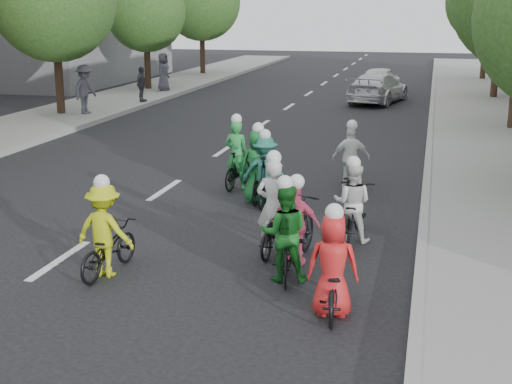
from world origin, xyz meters
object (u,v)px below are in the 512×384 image
at_px(cyclist_1, 285,240).
at_px(follow_car_trail, 380,79).
at_px(cyclist_3, 297,228).
at_px(follow_car_lead, 378,88).
at_px(cyclist_0, 274,220).
at_px(cyclist_5, 237,163).
at_px(cyclist_7, 265,175).
at_px(spectator_2, 163,72).
at_px(spectator_1, 142,84).
at_px(cyclist_4, 333,276).
at_px(spectator_0, 85,89).
at_px(cyclist_2, 106,238).
at_px(cyclist_6, 352,210).
at_px(cyclist_9, 259,173).
at_px(cyclist_8, 351,165).

relative_size(cyclist_1, follow_car_trail, 0.45).
xyz_separation_m(cyclist_3, follow_car_lead, (-0.37, 21.36, 0.05)).
relative_size(cyclist_0, cyclist_5, 1.03).
height_order(cyclist_0, cyclist_7, cyclist_0).
xyz_separation_m(cyclist_7, spectator_2, (-9.66, 18.81, 0.42)).
height_order(cyclist_1, spectator_1, cyclist_1).
height_order(cyclist_4, spectator_0, spectator_0).
bearing_deg(cyclist_2, cyclist_6, -136.65).
relative_size(cyclist_5, cyclist_9, 1.00).
xyz_separation_m(cyclist_7, follow_car_lead, (1.02, 17.80, 0.01)).
relative_size(cyclist_7, spectator_1, 1.23).
relative_size(cyclist_8, spectator_2, 1.01).
xyz_separation_m(cyclist_6, follow_car_lead, (-1.13, 19.88, 0.09)).
bearing_deg(spectator_2, cyclist_3, -154.25).
xyz_separation_m(cyclist_1, cyclist_4, (0.93, -1.13, -0.08)).
height_order(follow_car_trail, spectator_0, spectator_0).
height_order(cyclist_3, spectator_0, spectator_0).
distance_m(cyclist_0, spectator_2, 24.36).
relative_size(spectator_1, spectator_2, 0.83).
distance_m(spectator_1, spectator_2, 4.33).
relative_size(cyclist_7, cyclist_8, 1.01).
bearing_deg(cyclist_2, spectator_0, -55.59).
height_order(cyclist_1, cyclist_9, cyclist_9).
height_order(cyclist_3, follow_car_trail, cyclist_3).
bearing_deg(cyclist_9, spectator_2, -66.01).
distance_m(cyclist_1, cyclist_6, 2.40).
bearing_deg(cyclist_8, follow_car_trail, -97.83).
xyz_separation_m(cyclist_4, follow_car_trail, (-1.45, 27.35, 0.09)).
bearing_deg(follow_car_lead, cyclist_5, 95.16).
height_order(cyclist_9, spectator_2, spectator_2).
bearing_deg(cyclist_2, spectator_1, -62.40).
relative_size(cyclist_3, cyclist_7, 1.02).
bearing_deg(cyclist_1, cyclist_9, -82.81).
bearing_deg(cyclist_7, spectator_2, -66.67).
relative_size(cyclist_0, spectator_2, 1.00).
height_order(cyclist_6, spectator_2, spectator_2).
bearing_deg(cyclist_4, follow_car_trail, -92.13).
relative_size(cyclist_3, spectator_0, 1.02).
bearing_deg(spectator_1, spectator_2, 7.75).
bearing_deg(cyclist_5, cyclist_7, 136.87).
bearing_deg(cyclist_1, spectator_1, -72.91).
relative_size(cyclist_1, cyclist_3, 0.89).
bearing_deg(cyclist_7, cyclist_9, -34.18).
bearing_deg(cyclist_6, spectator_2, -56.96).
relative_size(cyclist_8, follow_car_trail, 0.49).
bearing_deg(cyclist_8, cyclist_5, 2.94).
distance_m(cyclist_7, cyclist_9, 0.21).
bearing_deg(cyclist_9, cyclist_0, 105.51).
bearing_deg(follow_car_lead, cyclist_0, 101.66).
height_order(cyclist_4, cyclist_5, cyclist_5).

